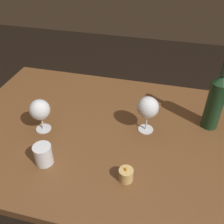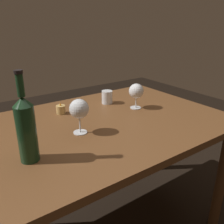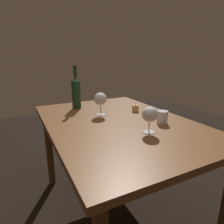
{
  "view_description": "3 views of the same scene",
  "coord_description": "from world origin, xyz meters",
  "px_view_note": "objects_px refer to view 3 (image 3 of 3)",
  "views": [
    {
      "loc": [
        -0.24,
        0.81,
        1.49
      ],
      "look_at": [
        -0.02,
        -0.02,
        0.83
      ],
      "focal_mm": 41.32,
      "sensor_mm": 36.0,
      "label": 1
    },
    {
      "loc": [
        -0.65,
        -0.98,
        1.25
      ],
      "look_at": [
        0.02,
        -0.04,
        0.8
      ],
      "focal_mm": 38.95,
      "sensor_mm": 36.0,
      "label": 2
    },
    {
      "loc": [
        1.09,
        -0.59,
        1.16
      ],
      "look_at": [
        -0.03,
        -0.03,
        0.8
      ],
      "focal_mm": 31.17,
      "sensor_mm": 36.0,
      "label": 3
    }
  ],
  "objects_px": {
    "votive_candle": "(135,108)",
    "wine_glass_left": "(100,99)",
    "wine_glass_right": "(150,115)",
    "water_tumbler": "(162,118)",
    "wine_bottle": "(76,92)"
  },
  "relations": [
    {
      "from": "votive_candle",
      "to": "wine_glass_left",
      "type": "bearing_deg",
      "value": -95.89
    },
    {
      "from": "wine_glass_left",
      "to": "wine_glass_right",
      "type": "height_order",
      "value": "wine_glass_left"
    },
    {
      "from": "water_tumbler",
      "to": "votive_candle",
      "type": "bearing_deg",
      "value": 179.44
    },
    {
      "from": "wine_bottle",
      "to": "water_tumbler",
      "type": "height_order",
      "value": "wine_bottle"
    },
    {
      "from": "wine_glass_right",
      "to": "wine_bottle",
      "type": "relative_size",
      "value": 0.43
    },
    {
      "from": "wine_glass_right",
      "to": "water_tumbler",
      "type": "height_order",
      "value": "wine_glass_right"
    },
    {
      "from": "wine_glass_left",
      "to": "wine_bottle",
      "type": "relative_size",
      "value": 0.48
    },
    {
      "from": "wine_glass_left",
      "to": "wine_glass_right",
      "type": "distance_m",
      "value": 0.45
    },
    {
      "from": "wine_glass_right",
      "to": "water_tumbler",
      "type": "relative_size",
      "value": 1.86
    },
    {
      "from": "wine_glass_right",
      "to": "water_tumbler",
      "type": "bearing_deg",
      "value": 117.54
    },
    {
      "from": "wine_bottle",
      "to": "water_tumbler",
      "type": "distance_m",
      "value": 0.73
    },
    {
      "from": "wine_glass_left",
      "to": "votive_candle",
      "type": "xyz_separation_m",
      "value": [
        0.03,
        0.28,
        -0.1
      ]
    },
    {
      "from": "wine_glass_left",
      "to": "wine_bottle",
      "type": "height_order",
      "value": "wine_bottle"
    },
    {
      "from": "wine_bottle",
      "to": "votive_candle",
      "type": "bearing_deg",
      "value": 52.02
    },
    {
      "from": "votive_candle",
      "to": "wine_bottle",
      "type": "bearing_deg",
      "value": -127.98
    }
  ]
}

